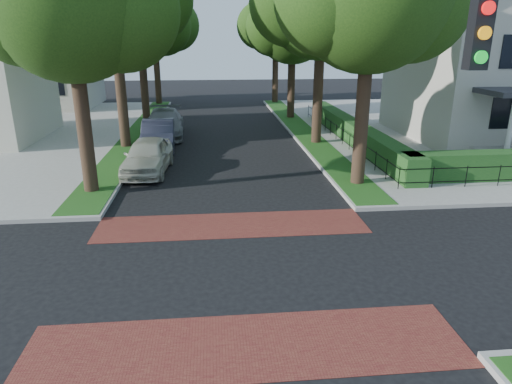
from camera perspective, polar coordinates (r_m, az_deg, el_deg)
The scene contains 17 objects.
ground at distance 12.55m, azimuth -2.30°, elevation -9.80°, with size 120.00×120.00×0.00m, color black.
sidewalk_ne at distance 36.58m, azimuth 28.10°, elevation 7.21°, with size 30.00×30.00×0.15m, color gray.
crosswalk_far at distance 15.43m, azimuth -2.99°, elevation -4.13°, with size 9.00×2.20×0.01m, color maroon.
crosswalk_near at distance 9.86m, azimuth -1.17°, elevation -18.65°, with size 9.00×2.20×0.01m, color maroon.
grass_strip_ne at distance 31.25m, azimuth 5.66°, elevation 7.85°, with size 1.60×29.80×0.02m, color #1C4814.
grass_strip_nw at distance 31.06m, azimuth -14.47°, elevation 7.29°, with size 1.60×29.80×0.02m, color #1C4814.
tree_right_far at distance 35.79m, azimuth 4.71°, elevation 20.10°, with size 7.25×6.23×9.74m.
tree_right_back at distance 44.69m, azimuth 2.60°, elevation 20.31°, with size 7.50×6.45×10.20m.
tree_left_near at distance 18.92m, azimuth -21.86°, elevation 21.34°, with size 7.50×6.45×10.20m.
tree_left_far at distance 35.58m, azimuth -14.18°, elevation 19.99°, with size 7.00×6.02×9.86m.
tree_left_back at distance 44.54m, azimuth -12.49°, elevation 20.11°, with size 7.75×6.66×10.44m.
hedge_main_road at distance 27.80m, azimuth 12.00°, elevation 7.43°, with size 1.00×18.00×1.20m, color #164219.
fence_main_road at distance 27.60m, azimuth 10.39°, elevation 7.13°, with size 0.06×18.00×0.90m, color black, non-canonical shape.
house_left_far at distance 45.54m, azimuth -25.66°, elevation 15.75°, with size 10.00×9.00×10.14m.
parked_car_front at distance 21.81m, azimuth -13.38°, elevation 4.44°, with size 1.90×4.73×1.61m, color #B8B8A6.
parked_car_middle at distance 26.33m, azimuth -12.10°, elevation 6.97°, with size 1.75×5.01×1.65m, color #222433.
parked_car_rear at distance 29.84m, azimuth -11.38°, elevation 8.41°, with size 2.38×5.84×1.70m, color slate.
Camera 1 is at (-0.56, -11.02, 5.98)m, focal length 32.00 mm.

